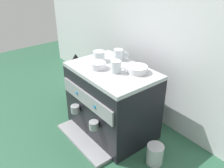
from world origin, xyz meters
The scene contains 10 objects.
ground_plane centered at (0.00, 0.00, 0.00)m, with size 4.00×4.00×0.00m, color #28563D.
tiled_backsplash_wall centered at (0.00, 0.34, 0.59)m, with size 2.80×0.03×1.18m, color silver.
espresso_machine centered at (0.00, 0.00, 0.22)m, with size 0.56×0.48×0.45m.
ceramic_cup_0 centered at (-0.16, 0.02, 0.49)m, with size 0.11×0.07×0.07m.
ceramic_cup_1 centered at (-0.09, 0.13, 0.49)m, with size 0.08×0.08×0.07m.
ceramic_cup_2 centered at (0.05, -0.01, 0.49)m, with size 0.07×0.09×0.07m.
ceramic_bowl_0 centered at (0.13, 0.09, 0.47)m, with size 0.12×0.12×0.04m.
ceramic_bowl_1 centered at (-0.06, -0.06, 0.47)m, with size 0.09×0.09×0.04m.
coffee_grinder centered at (-0.49, 0.03, 0.19)m, with size 0.14×0.14×0.39m.
milk_pitcher centered at (0.40, 0.00, 0.06)m, with size 0.10×0.10×0.12m, color #B7B7BC.
Camera 1 is at (1.04, -0.82, 1.06)m, focal length 38.47 mm.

